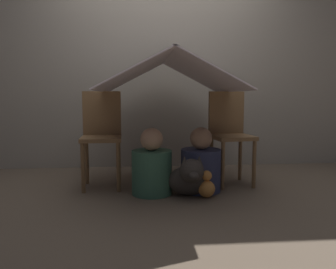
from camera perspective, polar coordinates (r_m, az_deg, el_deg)
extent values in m
plane|color=brown|center=(2.98, 0.28, -9.81)|extent=(8.80, 8.80, 0.00)
cube|color=gray|center=(3.99, -1.16, 12.44)|extent=(7.00, 0.05, 2.50)
cylinder|color=brown|center=(2.97, -14.59, -5.70)|extent=(0.04, 0.04, 0.44)
cylinder|color=brown|center=(2.95, -8.64, -5.65)|extent=(0.04, 0.04, 0.44)
cylinder|color=brown|center=(3.27, -13.95, -4.57)|extent=(0.04, 0.04, 0.44)
cylinder|color=brown|center=(3.25, -8.56, -4.51)|extent=(0.04, 0.04, 0.44)
cube|color=brown|center=(3.07, -11.54, -0.70)|extent=(0.38, 0.38, 0.04)
cube|color=brown|center=(3.21, -11.43, 3.68)|extent=(0.36, 0.05, 0.42)
cylinder|color=brown|center=(3.01, 9.52, -5.42)|extent=(0.04, 0.04, 0.44)
cylinder|color=brown|center=(3.13, 14.76, -5.07)|extent=(0.04, 0.04, 0.44)
cylinder|color=brown|center=(3.29, 7.56, -4.36)|extent=(0.04, 0.04, 0.44)
cylinder|color=brown|center=(3.40, 12.44, -4.09)|extent=(0.04, 0.04, 0.44)
cube|color=brown|center=(3.17, 11.16, -0.47)|extent=(0.40, 0.40, 0.04)
cube|color=brown|center=(3.30, 10.12, 3.78)|extent=(0.36, 0.07, 0.42)
cube|color=silver|center=(3.03, -5.91, 10.56)|extent=(0.62, 1.27, 0.33)
cube|color=silver|center=(3.08, 5.81, 10.49)|extent=(0.62, 1.27, 0.33)
cube|color=silver|center=(3.06, 0.00, 13.55)|extent=(0.04, 1.27, 0.01)
cylinder|color=#38664C|center=(2.86, -2.83, -6.57)|extent=(0.35, 0.35, 0.38)
sphere|color=tan|center=(2.81, -2.87, -0.82)|extent=(0.20, 0.20, 0.20)
cylinder|color=#2D3351|center=(2.96, 5.71, -6.18)|extent=(0.36, 0.36, 0.38)
sphere|color=#9E7556|center=(2.91, 5.77, -0.66)|extent=(0.20, 0.20, 0.20)
ellipsoid|color=#332D28|center=(2.83, 3.71, -8.01)|extent=(0.37, 0.21, 0.26)
sphere|color=#332D28|center=(2.67, 4.17, -6.33)|extent=(0.20, 0.20, 0.20)
ellipsoid|color=#332D28|center=(2.59, 4.48, -7.20)|extent=(0.08, 0.10, 0.07)
cone|color=#332D28|center=(2.65, 2.91, -4.69)|extent=(0.07, 0.07, 0.09)
cone|color=#332D28|center=(2.67, 5.46, -4.63)|extent=(0.07, 0.07, 0.09)
cube|color=#4C7FB2|center=(3.16, 4.16, -7.98)|extent=(0.36, 0.29, 0.10)
sphere|color=#D88C3F|center=(2.81, 6.72, -9.36)|extent=(0.14, 0.14, 0.14)
sphere|color=#D88C3F|center=(2.78, 6.76, -7.13)|extent=(0.09, 0.09, 0.09)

